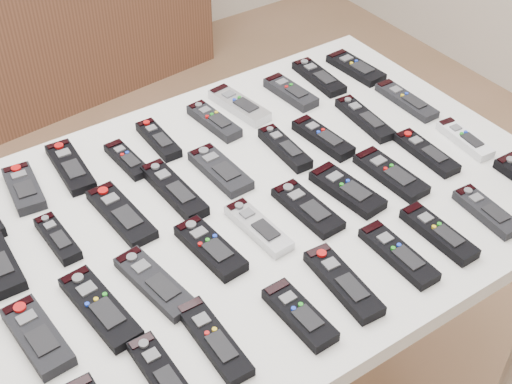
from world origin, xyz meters
TOP-DOWN VIEW (x-y plane):
  - table at (0.11, -0.05)m, footprint 1.25×0.88m
  - sideboard at (0.20, 1.78)m, footprint 1.69×0.53m
  - remote_1 at (-0.28, 0.24)m, footprint 0.08×0.16m
  - remote_2 at (-0.17, 0.26)m, footprint 0.07×0.19m
  - remote_3 at (-0.05, 0.21)m, footprint 0.05×0.14m
  - remote_4 at (0.04, 0.24)m, footprint 0.05×0.15m
  - remote_5 at (0.18, 0.23)m, footprint 0.06×0.17m
  - remote_6 at (0.27, 0.25)m, footprint 0.08×0.18m
  - remote_7 at (0.41, 0.23)m, footprint 0.06×0.16m
  - remote_8 at (0.51, 0.24)m, footprint 0.06×0.18m
  - remote_9 at (0.62, 0.23)m, footprint 0.07×0.17m
  - remote_11 at (-0.28, 0.06)m, footprint 0.04×0.14m
  - remote_12 at (-0.14, 0.05)m, footprint 0.07×0.20m
  - remote_13 at (-0.02, 0.06)m, footprint 0.06×0.20m
  - remote_14 at (0.10, 0.06)m, footprint 0.07×0.17m
  - remote_15 at (0.26, 0.04)m, footprint 0.05×0.17m
  - remote_16 at (0.36, 0.03)m, footprint 0.06×0.17m
  - remote_17 at (0.49, 0.03)m, footprint 0.06×0.19m
  - remote_18 at (0.63, 0.04)m, footprint 0.05×0.18m
  - remote_19 at (-0.40, -0.15)m, footprint 0.07×0.17m
  - remote_20 at (-0.28, -0.15)m, footprint 0.08×0.20m
  - remote_21 at (-0.18, -0.15)m, footprint 0.08×0.20m
  - remote_22 at (-0.05, -0.13)m, footprint 0.07×0.17m
  - remote_23 at (0.06, -0.13)m, footprint 0.06×0.17m
  - remote_24 at (0.18, -0.14)m, footprint 0.07×0.17m
  - remote_25 at (0.28, -0.15)m, footprint 0.08×0.18m
  - remote_26 at (0.40, -0.16)m, footprint 0.07×0.18m
  - remote_27 at (0.51, -0.15)m, footprint 0.05×0.17m
  - remote_28 at (0.62, -0.16)m, footprint 0.06×0.16m
  - remote_30 at (-0.26, -0.33)m, footprint 0.05×0.17m
  - remote_31 at (-0.15, -0.32)m, footprint 0.05×0.19m
  - remote_32 at (-0.00, -0.36)m, footprint 0.06×0.16m
  - remote_33 at (0.11, -0.34)m, footprint 0.07×0.19m
  - remote_34 at (0.24, -0.35)m, footprint 0.05×0.18m
  - remote_35 at (0.35, -0.35)m, footprint 0.05×0.17m
  - remote_36 at (0.47, -0.36)m, footprint 0.06×0.16m

SIDE VIEW (x-z plane):
  - sideboard at x=0.20m, z-range 0.00..0.83m
  - table at x=0.11m, z-range 0.33..1.11m
  - remote_3 at x=-0.05m, z-range 0.78..0.80m
  - remote_18 at x=0.63m, z-range 0.78..0.80m
  - remote_24 at x=0.18m, z-range 0.78..0.80m
  - remote_9 at x=0.62m, z-range 0.78..0.80m
  - remote_2 at x=-0.17m, z-range 0.78..0.80m
  - remote_8 at x=0.51m, z-range 0.78..0.80m
  - remote_12 at x=-0.14m, z-range 0.78..0.80m
  - remote_27 at x=0.51m, z-range 0.78..0.80m
  - remote_21 at x=-0.18m, z-range 0.78..0.80m
  - remote_23 at x=0.06m, z-range 0.78..0.80m
  - remote_26 at x=0.40m, z-range 0.78..0.80m
  - remote_31 at x=-0.15m, z-range 0.78..0.80m
  - remote_28 at x=0.62m, z-range 0.78..0.80m
  - remote_17 at x=0.49m, z-range 0.78..0.80m
  - remote_4 at x=0.04m, z-range 0.78..0.80m
  - remote_34 at x=0.24m, z-range 0.78..0.80m
  - remote_11 at x=-0.28m, z-range 0.78..0.80m
  - remote_20 at x=-0.28m, z-range 0.78..0.80m
  - remote_36 at x=0.47m, z-range 0.78..0.80m
  - remote_14 at x=0.10m, z-range 0.78..0.80m
  - remote_30 at x=-0.26m, z-range 0.78..0.80m
  - remote_25 at x=0.28m, z-range 0.78..0.80m
  - remote_5 at x=0.18m, z-range 0.78..0.80m
  - remote_1 at x=-0.28m, z-range 0.78..0.80m
  - remote_7 at x=0.41m, z-range 0.78..0.80m
  - remote_6 at x=0.27m, z-range 0.78..0.80m
  - remote_35 at x=0.35m, z-range 0.78..0.80m
  - remote_33 at x=0.11m, z-range 0.78..0.80m
  - remote_16 at x=0.36m, z-range 0.78..0.80m
  - remote_32 at x=0.00m, z-range 0.78..0.80m
  - remote_22 at x=-0.05m, z-range 0.78..0.80m
  - remote_13 at x=-0.02m, z-range 0.78..0.80m
  - remote_15 at x=0.26m, z-range 0.78..0.80m
  - remote_19 at x=-0.40m, z-range 0.78..0.80m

